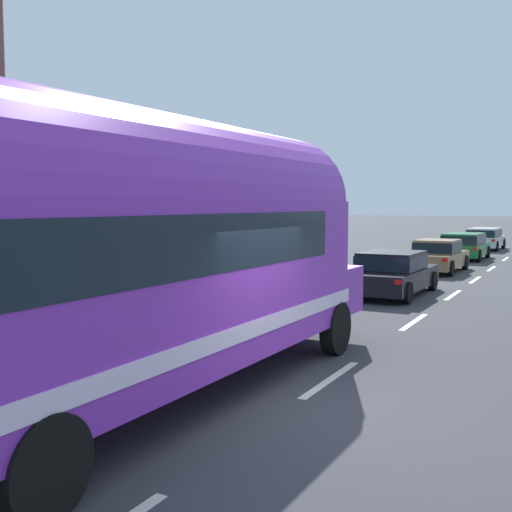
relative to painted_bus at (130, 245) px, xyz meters
The scene contains 7 objects.
ground_plane 3.22m from the painted_bus, 38.14° to the left, with size 300.00×300.00×0.00m, color #38383D.
lane_markings 14.15m from the painted_bus, 92.88° to the left, with size 3.63×80.00×0.01m.
painted_bus is the anchor object (origin of this frame).
car_lead 12.80m from the painted_bus, 89.75° to the left, with size 2.03×4.64×1.37m.
car_second 20.29m from the painted_bus, 90.23° to the left, with size 1.97×4.43×1.37m.
car_third 26.99m from the painted_bus, 90.22° to the left, with size 2.06×4.35×1.37m.
car_fourth 34.81m from the painted_bus, 90.24° to the left, with size 2.03×4.33×1.37m.
Camera 1 is at (3.57, -7.96, 2.85)m, focal length 44.01 mm.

